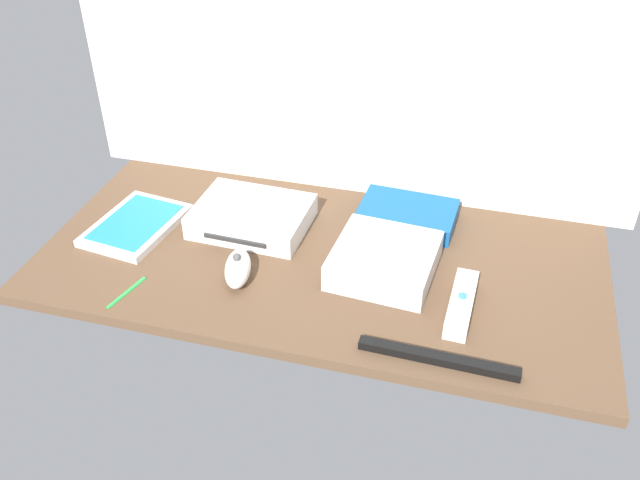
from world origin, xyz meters
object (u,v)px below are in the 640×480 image
object	(u,v)px
game_console	(252,216)
sensor_bar	(438,358)
mini_computer	(384,260)
game_case	(137,224)
stylus_pen	(126,291)
network_router	(407,215)
remote_nunchuk	(238,268)
remote_wand	(461,304)

from	to	relation	value
game_console	sensor_bar	xyz separation A→B (cm)	(38.61, -26.48, -1.50)
mini_computer	game_case	xyz separation A→B (cm)	(-47.90, 1.18, -1.88)
game_console	game_case	distance (cm)	22.02
sensor_bar	stylus_pen	bearing A→B (deg)	179.17
game_case	network_router	xyz separation A→B (cm)	(49.32, 15.25, 0.94)
game_case	network_router	distance (cm)	51.63
mini_computer	sensor_bar	size ratio (longest dim) A/B	0.76
game_console	game_case	world-z (taller)	game_console
sensor_bar	stylus_pen	distance (cm)	52.32
game_console	stylus_pen	world-z (taller)	game_console
network_router	stylus_pen	bearing A→B (deg)	-138.20
mini_computer	stylus_pen	world-z (taller)	mini_computer
game_console	stylus_pen	bearing A→B (deg)	-117.16
game_console	network_router	bearing A→B (deg)	20.00
game_console	mini_computer	bearing A→B (deg)	-13.16
game_case	remote_nunchuk	bearing A→B (deg)	-13.34
game_case	remote_wand	bearing A→B (deg)	0.30
remote_wand	game_console	bearing A→B (deg)	163.36
game_case	sensor_bar	xyz separation A→B (cm)	(59.69, -20.26, -0.06)
remote_nunchuk	stylus_pen	distance (cm)	18.90
sensor_bar	stylus_pen	size ratio (longest dim) A/B	2.67
mini_computer	network_router	size ratio (longest dim) A/B	0.98
remote_wand	stylus_pen	xyz separation A→B (cm)	(-54.38, -10.02, -1.16)
mini_computer	remote_wand	xyz separation A→B (cm)	(13.90, -6.79, -1.13)
stylus_pen	remote_nunchuk	bearing A→B (deg)	27.73
network_router	remote_nunchuk	distance (cm)	35.17
network_router	game_console	bearing A→B (deg)	-158.90
game_case	remote_wand	size ratio (longest dim) A/B	1.38
game_case	sensor_bar	world-z (taller)	game_case
remote_nunchuk	mini_computer	bearing A→B (deg)	3.76
mini_computer	network_router	world-z (taller)	mini_computer
game_console	network_router	size ratio (longest dim) A/B	1.16
mini_computer	sensor_bar	xyz separation A→B (cm)	(11.79, -19.08, -1.94)
mini_computer	game_console	bearing A→B (deg)	164.58
sensor_bar	network_router	bearing A→B (deg)	107.92
mini_computer	remote_nunchuk	xyz separation A→B (cm)	(-23.82, -8.06, -0.60)
mini_computer	network_router	distance (cm)	16.52
game_console	mini_computer	size ratio (longest dim) A/B	1.18
mini_computer	sensor_bar	distance (cm)	22.51
mini_computer	stylus_pen	size ratio (longest dim) A/B	2.04
remote_wand	remote_nunchuk	world-z (taller)	remote_nunchuk
remote_wand	remote_nunchuk	size ratio (longest dim) A/B	1.38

